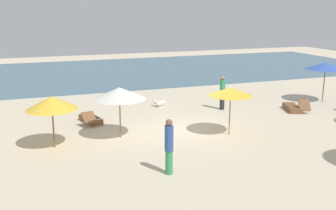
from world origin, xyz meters
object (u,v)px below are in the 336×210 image
object	(u,v)px
umbrella_2	(231,92)
lounger_2	(91,119)
umbrella_5	(52,103)
umbrella_1	(326,66)
lounger_0	(293,108)
umbrella_4	(119,93)
person_1	(169,146)
dog	(160,103)
person_0	(222,92)

from	to	relation	value
umbrella_2	lounger_2	bearing A→B (deg)	144.57
umbrella_2	umbrella_5	distance (m)	7.18
umbrella_1	umbrella_2	distance (m)	8.70
lounger_0	umbrella_4	bearing A→B (deg)	-172.71
umbrella_2	umbrella_5	size ratio (longest dim) A/B	1.01
umbrella_4	umbrella_5	size ratio (longest dim) A/B	1.07
person_1	lounger_2	bearing A→B (deg)	102.08
umbrella_1	lounger_2	xyz separation A→B (m)	(-13.22, 0.20, -1.90)
umbrella_2	dog	bearing A→B (deg)	101.87
lounger_2	dog	xyz separation A→B (m)	(4.09, 1.90, 0.02)
person_1	umbrella_4	bearing A→B (deg)	98.37
umbrella_1	lounger_0	size ratio (longest dim) A/B	1.28
umbrella_5	dog	size ratio (longest dim) A/B	2.56
person_0	lounger_2	bearing A→B (deg)	-178.48
umbrella_5	person_1	size ratio (longest dim) A/B	1.09
lounger_0	dog	distance (m)	7.06
umbrella_4	person_1	xyz separation A→B (m)	(0.62, -4.21, -0.92)
umbrella_1	lounger_0	distance (m)	3.63
umbrella_2	lounger_0	world-z (taller)	umbrella_2
lounger_0	person_1	world-z (taller)	person_1
umbrella_2	umbrella_5	bearing A→B (deg)	173.06
umbrella_5	dog	distance (m)	7.79
umbrella_5	lounger_2	distance (m)	3.78
umbrella_2	umbrella_4	xyz separation A→B (m)	(-4.44, 1.18, 0.01)
umbrella_2	lounger_0	bearing A→B (deg)	25.32
lounger_0	lounger_2	bearing A→B (deg)	172.55
umbrella_2	lounger_2	distance (m)	6.69
lounger_0	person_1	bearing A→B (deg)	-148.64
umbrella_2	umbrella_4	world-z (taller)	umbrella_4
umbrella_2	dog	distance (m)	6.01
umbrella_2	lounger_0	xyz separation A→B (m)	(5.07, 2.40, -1.70)
umbrella_2	lounger_2	world-z (taller)	umbrella_2
umbrella_4	lounger_2	size ratio (longest dim) A/B	1.21
umbrella_5	person_1	world-z (taller)	umbrella_5
umbrella_5	person_0	bearing A→B (deg)	19.18
lounger_0	lounger_2	world-z (taller)	lounger_0
lounger_2	dog	size ratio (longest dim) A/B	2.27
lounger_2	umbrella_4	bearing A→B (deg)	-72.09
dog	lounger_0	bearing A→B (deg)	-27.44
umbrella_4	dog	xyz separation A→B (m)	(3.26, 4.47, -1.69)
lounger_2	umbrella_5	bearing A→B (deg)	-122.72
umbrella_4	person_0	world-z (taller)	umbrella_4
umbrella_5	person_0	world-z (taller)	umbrella_5
umbrella_1	umbrella_2	world-z (taller)	umbrella_1
umbrella_2	lounger_2	xyz separation A→B (m)	(-5.28, 3.75, -1.69)
umbrella_1	lounger_2	size ratio (longest dim) A/B	1.26
umbrella_2	umbrella_4	bearing A→B (deg)	165.10
umbrella_1	lounger_2	world-z (taller)	umbrella_1
umbrella_5	person_1	bearing A→B (deg)	-49.67
umbrella_1	person_0	bearing A→B (deg)	176.47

